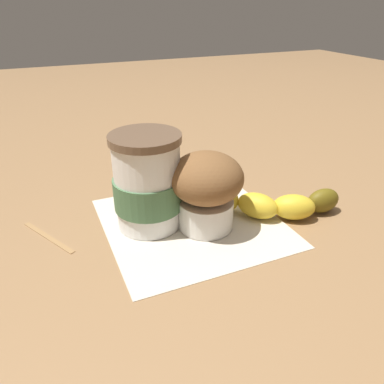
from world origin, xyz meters
name	(u,v)px	position (x,y,z in m)	size (l,w,h in m)	color
ground_plane	(192,222)	(0.00, 0.00, 0.00)	(3.00, 3.00, 0.00)	#936D47
paper_napkin	(192,222)	(0.00, 0.00, 0.00)	(0.24, 0.24, 0.00)	beige
coffee_cup	(148,184)	(-0.06, 0.02, 0.06)	(0.09, 0.09, 0.13)	white
muffin	(206,187)	(0.01, -0.02, 0.06)	(0.10, 0.10, 0.11)	white
banana	(275,203)	(0.12, -0.03, 0.02)	(0.17, 0.12, 0.04)	gold
sugar_packet	(159,173)	(0.01, 0.17, 0.00)	(0.05, 0.03, 0.01)	white
wooden_stirrer	(48,237)	(-0.19, 0.04, 0.00)	(0.11, 0.01, 0.00)	#9E7547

